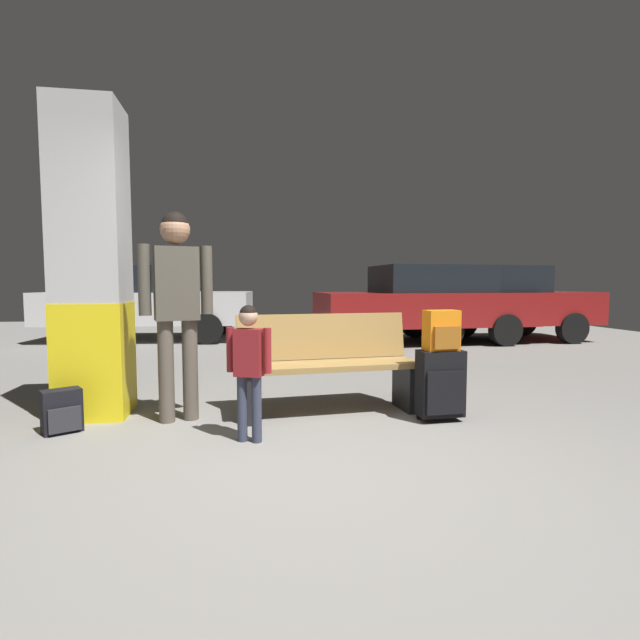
% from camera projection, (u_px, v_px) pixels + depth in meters
% --- Properties ---
extents(ground_plane, '(18.00, 18.00, 0.10)m').
position_uv_depth(ground_plane, '(276.00, 368.00, 6.84)').
color(ground_plane, gray).
extents(structural_pillar, '(0.57, 0.57, 2.70)m').
position_uv_depth(structural_pillar, '(92.00, 264.00, 4.14)').
color(structural_pillar, yellow).
rests_on(structural_pillar, ground_plane).
extents(bench, '(1.64, 0.65, 0.89)m').
position_uv_depth(bench, '(328.00, 364.00, 4.31)').
color(bench, '#9E7A42').
rests_on(bench, ground_plane).
extents(suitcase, '(0.39, 0.24, 0.60)m').
position_uv_depth(suitcase, '(441.00, 384.00, 4.04)').
color(suitcase, black).
rests_on(suitcase, ground_plane).
extents(backpack_bright, '(0.29, 0.21, 0.34)m').
position_uv_depth(backpack_bright, '(442.00, 331.00, 4.00)').
color(backpack_bright, orange).
rests_on(backpack_bright, suitcase).
extents(child, '(0.32, 0.25, 1.01)m').
position_uv_depth(child, '(249.00, 358.00, 3.48)').
color(child, '#33384C').
rests_on(child, ground_plane).
extents(adult, '(0.59, 0.29, 1.76)m').
position_uv_depth(adult, '(177.00, 293.00, 3.98)').
color(adult, brown).
rests_on(adult, ground_plane).
extents(backpack_dark_floor, '(0.32, 0.29, 0.34)m').
position_uv_depth(backpack_dark_floor, '(62.00, 411.00, 3.73)').
color(backpack_dark_floor, black).
rests_on(backpack_dark_floor, ground_plane).
extents(parked_car_far, '(4.25, 2.11, 1.51)m').
position_uv_depth(parked_car_far, '(148.00, 301.00, 9.81)').
color(parked_car_far, silver).
rests_on(parked_car_far, ground_plane).
extents(parked_car_near, '(4.15, 1.90, 1.51)m').
position_uv_depth(parked_car_near, '(425.00, 302.00, 9.36)').
color(parked_car_near, maroon).
rests_on(parked_car_near, ground_plane).
extents(parked_car_side, '(4.13, 1.85, 1.51)m').
position_uv_depth(parked_car_side, '(488.00, 301.00, 9.73)').
color(parked_car_side, maroon).
rests_on(parked_car_side, ground_plane).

